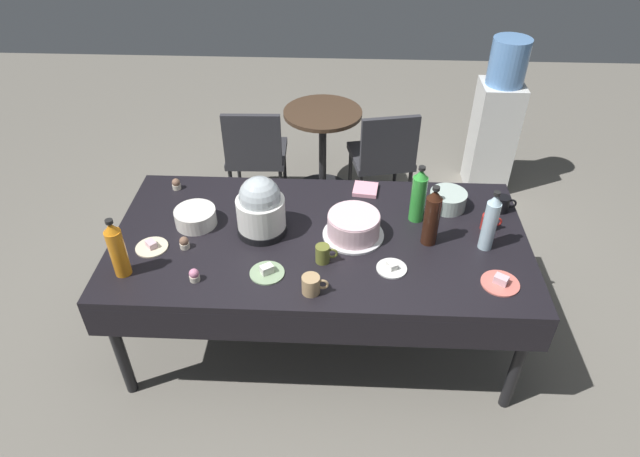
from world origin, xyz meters
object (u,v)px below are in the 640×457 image
soda_bottle_cola (432,217)px  maroon_chair_right (384,154)px  soda_bottle_lime_soda (419,195)px  water_cooler (496,121)px  coffee_mug_black (503,204)px  dessert_plate_white (392,268)px  frosted_layer_cake (354,226)px  maroon_chair_left (256,151)px  soda_bottle_orange_juice (117,249)px  coffee_mug_tan (312,285)px  dessert_plate_cream (152,246)px  soda_bottle_water (490,222)px  glass_salad_bowl (448,200)px  dessert_plate_teal (254,190)px  dessert_plate_sage (267,272)px  coffee_mug_red (489,222)px  potluck_table (320,245)px  cupcake_vanilla (184,243)px  ceramic_snack_bowl (196,217)px  dessert_plate_coral (500,282)px  slow_cooker (261,208)px  round_cafe_table (323,137)px  cupcake_mint (194,275)px  coffee_mug_olive (323,254)px

soda_bottle_cola → maroon_chair_right: bearing=96.6°
soda_bottle_lime_soda → water_cooler: 1.74m
coffee_mug_black → dessert_plate_white: bearing=-141.4°
frosted_layer_cake → maroon_chair_left: (-0.72, 1.31, -0.32)m
soda_bottle_orange_juice → coffee_mug_tan: bearing=-5.5°
dessert_plate_cream → soda_bottle_water: soda_bottle_water is taller
glass_salad_bowl → dessert_plate_teal: bearing=174.8°
dessert_plate_white → soda_bottle_orange_juice: bearing=-176.2°
glass_salad_bowl → dessert_plate_sage: glass_salad_bowl is taller
coffee_mug_red → maroon_chair_right: (-0.49, 1.22, -0.30)m
coffee_mug_tan → water_cooler: water_cooler is taller
potluck_table → cupcake_vanilla: 0.71m
soda_bottle_lime_soda → coffee_mug_red: 0.40m
ceramic_snack_bowl → dessert_plate_teal: ceramic_snack_bowl is taller
dessert_plate_coral → dessert_plate_white: 0.52m
slow_cooker → ceramic_snack_bowl: slow_cooker is taller
dessert_plate_cream → round_cafe_table: dessert_plate_cream is taller
frosted_layer_cake → maroon_chair_right: bearing=79.7°
frosted_layer_cake → cupcake_mint: size_ratio=4.84×
glass_salad_bowl → coffee_mug_tan: 1.02m
frosted_layer_cake → ceramic_snack_bowl: (-0.86, 0.06, -0.02)m
dessert_plate_cream → cupcake_vanilla: 0.17m
soda_bottle_cola → coffee_mug_red: size_ratio=3.08×
cupcake_mint → coffee_mug_tan: coffee_mug_tan is taller
dessert_plate_teal → coffee_mug_red: coffee_mug_red is taller
round_cafe_table → potluck_table: bearing=-88.1°
maroon_chair_right → round_cafe_table: 0.52m
soda_bottle_orange_juice → dessert_plate_white: bearing=3.8°
soda_bottle_lime_soda → maroon_chair_right: 1.22m
dessert_plate_teal → soda_bottle_lime_soda: 0.97m
dessert_plate_sage → coffee_mug_black: size_ratio=1.48×
dessert_plate_white → coffee_mug_tan: (-0.39, -0.18, 0.04)m
frosted_layer_cake → maroon_chair_left: bearing=118.9°
cupcake_mint → coffee_mug_red: coffee_mug_red is taller
potluck_table → maroon_chair_right: (0.42, 1.32, -0.20)m
glass_salad_bowl → soda_bottle_water: size_ratio=0.60×
dessert_plate_white → maroon_chair_left: 1.83m
glass_salad_bowl → coffee_mug_olive: bearing=-143.9°
soda_bottle_water → coffee_mug_black: bearing=64.3°
ceramic_snack_bowl → soda_bottle_water: (1.54, -0.13, 0.11)m
dessert_plate_coral → soda_bottle_water: soda_bottle_water is taller
coffee_mug_red → maroon_chair_right: size_ratio=0.13×
frosted_layer_cake → maroon_chair_left: frosted_layer_cake is taller
dessert_plate_teal → coffee_mug_tan: coffee_mug_tan is taller
cupcake_vanilla → maroon_chair_left: maroon_chair_left is taller
dessert_plate_white → cupcake_vanilla: 1.07m
dessert_plate_coral → dessert_plate_white: bearing=170.9°
soda_bottle_lime_soda → maroon_chair_right: bearing=95.3°
soda_bottle_water → coffee_mug_olive: soda_bottle_water is taller
slow_cooker → round_cafe_table: (0.26, 1.52, -0.41)m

